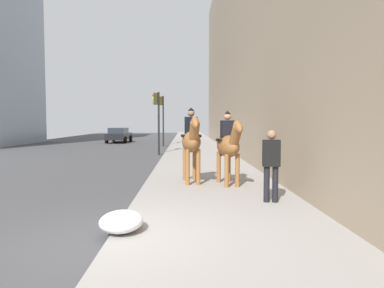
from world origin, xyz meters
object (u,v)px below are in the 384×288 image
at_px(mounted_horse_near, 192,141).
at_px(pedestrian_greeting, 271,161).
at_px(mounted_horse_far, 229,145).
at_px(traffic_light_near_curb, 157,113).
at_px(traffic_light_far_curb, 162,113).
at_px(car_near_lane, 119,135).

distance_m(mounted_horse_near, pedestrian_greeting, 3.28).
height_order(mounted_horse_far, pedestrian_greeting, mounted_horse_far).
height_order(mounted_horse_far, traffic_light_near_curb, traffic_light_near_curb).
bearing_deg(pedestrian_greeting, traffic_light_near_curb, 22.48).
relative_size(traffic_light_near_curb, traffic_light_far_curb, 0.92).
xyz_separation_m(mounted_horse_near, mounted_horse_far, (-0.40, -1.10, -0.10)).
height_order(pedestrian_greeting, traffic_light_far_curb, traffic_light_far_curb).
relative_size(mounted_horse_far, traffic_light_far_curb, 0.54).
xyz_separation_m(mounted_horse_far, traffic_light_far_curb, (18.85, 3.17, 1.41)).
relative_size(mounted_horse_near, mounted_horse_far, 1.05).
relative_size(mounted_horse_near, traffic_light_far_curb, 0.57).
relative_size(pedestrian_greeting, traffic_light_far_curb, 0.41).
height_order(mounted_horse_near, pedestrian_greeting, mounted_horse_near).
height_order(pedestrian_greeting, traffic_light_near_curb, traffic_light_near_curb).
distance_m(pedestrian_greeting, car_near_lane, 27.83).
bearing_deg(mounted_horse_near, mounted_horse_far, 64.43).
bearing_deg(mounted_horse_far, mounted_horse_near, -119.45).
relative_size(mounted_horse_near, pedestrian_greeting, 1.37).
relative_size(mounted_horse_far, traffic_light_near_curb, 0.59).
bearing_deg(pedestrian_greeting, traffic_light_far_curb, 17.48).
height_order(car_near_lane, traffic_light_near_curb, traffic_light_near_curb).
xyz_separation_m(mounted_horse_near, traffic_light_near_curb, (10.69, 1.88, 1.11)).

